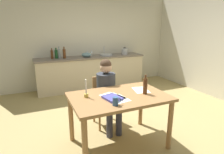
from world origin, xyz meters
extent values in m
cube|color=tan|center=(0.00, 0.00, -0.02)|extent=(5.20, 5.20, 0.04)
cube|color=beige|center=(0.00, 2.60, 1.30)|extent=(5.20, 0.12, 2.60)
cube|color=beige|center=(0.00, 2.24, 0.43)|extent=(2.97, 0.60, 0.86)
cube|color=#72665B|center=(0.00, 2.24, 0.88)|extent=(3.01, 0.64, 0.04)
cube|color=#9E7042|center=(-0.48, -0.53, 0.76)|extent=(1.35, 0.89, 0.04)
cylinder|color=#9E7042|center=(-1.10, -0.91, 0.37)|extent=(0.07, 0.07, 0.74)
cylinder|color=#9E7042|center=(0.14, -0.91, 0.37)|extent=(0.07, 0.07, 0.74)
cylinder|color=#9E7042|center=(-1.10, -0.14, 0.37)|extent=(0.07, 0.07, 0.74)
cylinder|color=#9E7042|center=(0.14, -0.14, 0.37)|extent=(0.07, 0.07, 0.74)
cube|color=#9E7042|center=(-0.43, 0.10, 0.45)|extent=(0.42, 0.42, 0.04)
cube|color=#9E7042|center=(-0.42, 0.28, 0.66)|extent=(0.36, 0.04, 0.40)
cylinder|color=#9E7042|center=(-0.61, -0.07, 0.22)|extent=(0.04, 0.04, 0.44)
cylinder|color=#9E7042|center=(-0.27, -0.08, 0.22)|extent=(0.04, 0.04, 0.44)
cylinder|color=#9E7042|center=(-0.60, 0.27, 0.22)|extent=(0.04, 0.04, 0.44)
cylinder|color=#9E7042|center=(-0.26, 0.26, 0.22)|extent=(0.04, 0.04, 0.44)
cylinder|color=#333842|center=(-0.43, 0.08, 0.70)|extent=(0.33, 0.33, 0.50)
sphere|color=#D8AD8C|center=(-0.43, 0.08, 1.06)|extent=(0.20, 0.20, 0.20)
sphere|color=#473323|center=(-0.43, 0.08, 1.10)|extent=(0.19, 0.19, 0.19)
cylinder|color=#383847|center=(-0.52, -0.11, 0.45)|extent=(0.15, 0.39, 0.13)
cylinder|color=#383847|center=(-0.53, -0.30, 0.23)|extent=(0.10, 0.10, 0.45)
cylinder|color=#383847|center=(-0.36, -0.12, 0.45)|extent=(0.15, 0.39, 0.13)
cylinder|color=#383847|center=(-0.37, -0.31, 0.23)|extent=(0.10, 0.10, 0.45)
cylinder|color=#33598C|center=(-0.67, -0.81, 0.83)|extent=(0.07, 0.07, 0.11)
torus|color=#33598C|center=(-0.63, -0.81, 0.84)|extent=(0.07, 0.01, 0.07)
cylinder|color=gold|center=(-0.92, -0.41, 0.80)|extent=(0.06, 0.06, 0.05)
cylinder|color=white|center=(-0.92, -0.41, 0.93)|extent=(0.02, 0.02, 0.20)
cube|color=#48479E|center=(-0.62, -0.61, 0.79)|extent=(0.24, 0.28, 0.03)
cube|color=white|center=(-0.07, -0.45, 0.78)|extent=(0.27, 0.34, 0.00)
cube|color=white|center=(-0.56, -0.55, 0.78)|extent=(0.28, 0.34, 0.00)
cube|color=white|center=(-0.53, -0.64, 0.78)|extent=(0.25, 0.32, 0.00)
cube|color=white|center=(-0.59, -0.51, 0.78)|extent=(0.29, 0.35, 0.00)
cylinder|color=#593319|center=(-0.11, -0.61, 0.89)|extent=(0.06, 0.06, 0.22)
cylinder|color=#593319|center=(-0.11, -0.61, 1.03)|extent=(0.03, 0.03, 0.06)
cylinder|color=#B2B7BC|center=(0.45, 2.24, 0.92)|extent=(0.36, 0.36, 0.04)
cylinder|color=silver|center=(0.45, 2.40, 1.02)|extent=(0.02, 0.02, 0.24)
cylinder|color=#593319|center=(-1.04, 2.26, 1.01)|extent=(0.06, 0.06, 0.22)
cylinder|color=#593319|center=(-1.04, 2.26, 1.15)|extent=(0.03, 0.03, 0.05)
cylinder|color=#194C23|center=(-0.93, 2.29, 1.01)|extent=(0.08, 0.08, 0.22)
cylinder|color=#194C23|center=(-0.93, 2.29, 1.15)|extent=(0.04, 0.04, 0.05)
cylinder|color=#8C999E|center=(-0.85, 2.30, 1.02)|extent=(0.06, 0.06, 0.24)
cylinder|color=#8C999E|center=(-0.85, 2.30, 1.17)|extent=(0.03, 0.03, 0.06)
cylinder|color=#593319|center=(-0.73, 2.22, 1.02)|extent=(0.08, 0.08, 0.24)
cylinder|color=#593319|center=(-0.73, 2.22, 1.17)|extent=(0.03, 0.03, 0.06)
ellipsoid|color=#668C99|center=(-0.15, 2.21, 0.96)|extent=(0.26, 0.26, 0.12)
cylinder|color=#B7BABF|center=(1.04, 2.24, 0.99)|extent=(0.18, 0.18, 0.18)
cone|color=#262628|center=(1.04, 2.24, 1.10)|extent=(0.11, 0.11, 0.04)
cylinder|color=silver|center=(0.06, 2.39, 0.90)|extent=(0.06, 0.06, 0.00)
cylinder|color=silver|center=(0.06, 2.39, 0.94)|extent=(0.01, 0.01, 0.07)
cone|color=silver|center=(0.06, 2.39, 1.01)|extent=(0.07, 0.07, 0.08)
cylinder|color=silver|center=(-0.06, 2.39, 0.90)|extent=(0.06, 0.06, 0.00)
cylinder|color=silver|center=(-0.06, 2.39, 0.94)|extent=(0.01, 0.01, 0.07)
cone|color=silver|center=(-0.06, 2.39, 1.01)|extent=(0.07, 0.07, 0.08)
camera|label=1|loc=(-1.57, -2.78, 1.72)|focal=30.41mm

